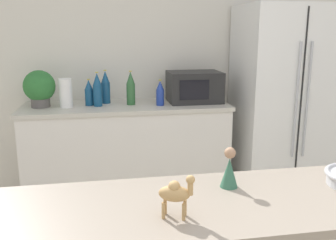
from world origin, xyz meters
TOP-DOWN VIEW (x-y plane):
  - wall_back at (0.00, 2.73)m, footprint 8.00×0.06m
  - back_counter at (-0.30, 2.40)m, footprint 1.84×0.63m
  - refrigerator at (1.17, 2.34)m, footprint 0.83×0.72m
  - potted_plant at (-1.04, 2.40)m, footprint 0.27×0.27m
  - paper_towel_roll at (-0.82, 2.35)m, footprint 0.11×0.11m
  - microwave at (0.33, 2.42)m, footprint 0.48×0.37m
  - back_bottle_0 at (-0.63, 2.41)m, footprint 0.07×0.07m
  - back_bottle_1 at (-0.48, 2.49)m, footprint 0.08×0.08m
  - back_bottle_2 at (-0.55, 2.36)m, footprint 0.08×0.08m
  - back_bottle_3 at (-0.26, 2.38)m, footprint 0.08×0.08m
  - back_bottle_4 at (-0.01, 2.30)m, footprint 0.07×0.07m
  - camel_figurine at (-0.28, 0.24)m, footprint 0.13×0.09m
  - wise_man_figurine_blue at (-0.01, 0.45)m, footprint 0.07×0.07m

SIDE VIEW (x-z plane):
  - back_counter at x=-0.30m, z-range 0.00..0.93m
  - refrigerator at x=1.17m, z-range 0.00..1.81m
  - wise_man_figurine_blue at x=-0.01m, z-range 0.94..1.11m
  - back_bottle_4 at x=-0.01m, z-range 0.93..1.16m
  - camel_figurine at x=-0.28m, z-range 0.97..1.12m
  - back_bottle_0 at x=-0.63m, z-range 0.93..1.16m
  - paper_towel_roll at x=-0.82m, z-range 0.93..1.18m
  - microwave at x=0.33m, z-range 0.93..1.21m
  - back_bottle_2 at x=-0.55m, z-range 0.93..1.23m
  - back_bottle_3 at x=-0.26m, z-range 0.93..1.23m
  - back_bottle_1 at x=-0.48m, z-range 0.93..1.23m
  - potted_plant at x=-1.04m, z-range 0.94..1.26m
  - wall_back at x=0.00m, z-range 0.00..2.55m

